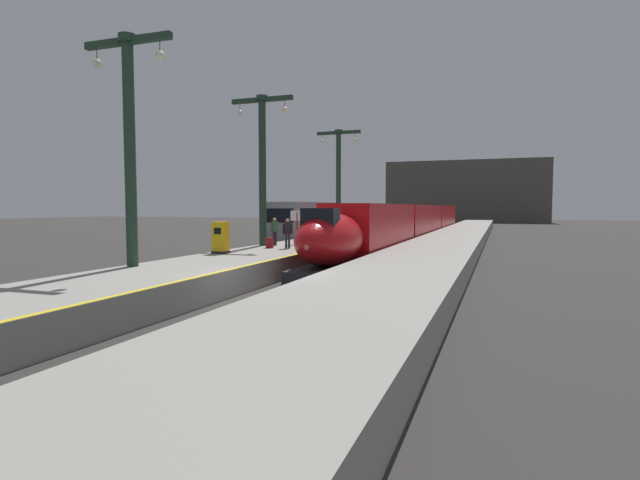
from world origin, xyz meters
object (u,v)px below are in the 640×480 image
at_px(station_column_far, 338,171).
at_px(ticket_machine_yellow, 221,239).
at_px(regional_train_adjacent, 348,219).
at_px(station_column_mid, 262,156).
at_px(highspeed_train_main, 413,222).
at_px(passenger_near_edge, 288,231).
at_px(station_column_near, 129,128).
at_px(passenger_mid_platform, 275,229).
at_px(departure_info_board, 297,220).
at_px(rolling_suitcase, 270,243).

distance_m(station_column_far, ticket_machine_yellow, 21.16).
distance_m(regional_train_adjacent, station_column_mid, 25.94).
bearing_deg(highspeed_train_main, passenger_near_edge, -99.63).
height_order(station_column_near, station_column_far, station_column_far).
relative_size(highspeed_train_main, station_column_mid, 6.25).
bearing_deg(passenger_mid_platform, ticket_machine_yellow, -93.17).
relative_size(station_column_near, departure_info_board, 4.23).
height_order(regional_train_adjacent, station_column_far, station_column_far).
relative_size(station_column_far, departure_info_board, 4.33).
height_order(station_column_near, ticket_machine_yellow, station_column_near).
xyz_separation_m(regional_train_adjacent, rolling_suitcase, (3.42, -27.09, -0.77)).
relative_size(highspeed_train_main, station_column_far, 6.16).
xyz_separation_m(highspeed_train_main, passenger_mid_platform, (-5.23, -19.52, 0.08)).
xyz_separation_m(passenger_near_edge, rolling_suitcase, (-1.08, -0.13, -0.69)).
distance_m(highspeed_train_main, passenger_near_edge, 21.56).
bearing_deg(regional_train_adjacent, passenger_near_edge, -80.54).
relative_size(regional_train_adjacent, passenger_mid_platform, 21.66).
bearing_deg(highspeed_train_main, rolling_suitcase, -102.36).
bearing_deg(passenger_mid_platform, rolling_suitcase, -73.59).
relative_size(passenger_mid_platform, ticket_machine_yellow, 1.06).
bearing_deg(regional_train_adjacent, station_column_far, -78.02).
bearing_deg(highspeed_train_main, station_column_near, -100.67).
distance_m(highspeed_train_main, regional_train_adjacent, 9.91).
relative_size(station_column_mid, ticket_machine_yellow, 5.65).
height_order(station_column_mid, station_column_far, station_column_far).
distance_m(passenger_near_edge, passenger_mid_platform, 2.38).
relative_size(station_column_far, rolling_suitcase, 9.34).
bearing_deg(ticket_machine_yellow, rolling_suitcase, 77.44).
relative_size(highspeed_train_main, departure_info_board, 26.63).
distance_m(rolling_suitcase, ticket_machine_yellow, 4.01).
distance_m(station_column_near, ticket_machine_yellow, 7.64).
relative_size(highspeed_train_main, ticket_machine_yellow, 35.28).
height_order(passenger_near_edge, passenger_mid_platform, same).
height_order(highspeed_train_main, regional_train_adjacent, regional_train_adjacent).
relative_size(station_column_mid, departure_info_board, 4.26).
relative_size(highspeed_train_main, passenger_near_edge, 33.40).
distance_m(passenger_near_edge, departure_info_board, 3.42).
bearing_deg(station_column_far, regional_train_adjacent, 101.98).
distance_m(station_column_far, passenger_near_edge, 17.35).
distance_m(station_column_mid, departure_info_board, 4.59).
xyz_separation_m(highspeed_train_main, ticket_machine_yellow, (-5.55, -25.27, -0.17)).
bearing_deg(rolling_suitcase, station_column_mid, 126.99).
height_order(ticket_machine_yellow, departure_info_board, departure_info_board).
relative_size(passenger_near_edge, ticket_machine_yellow, 1.06).
height_order(regional_train_adjacent, ticket_machine_yellow, regional_train_adjacent).
xyz_separation_m(station_column_far, passenger_mid_platform, (0.67, -14.86, -4.53)).
distance_m(station_column_near, station_column_far, 26.65).
height_order(passenger_mid_platform, departure_info_board, departure_info_board).
height_order(rolling_suitcase, departure_info_board, departure_info_board).
bearing_deg(ticket_machine_yellow, passenger_mid_platform, 86.83).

